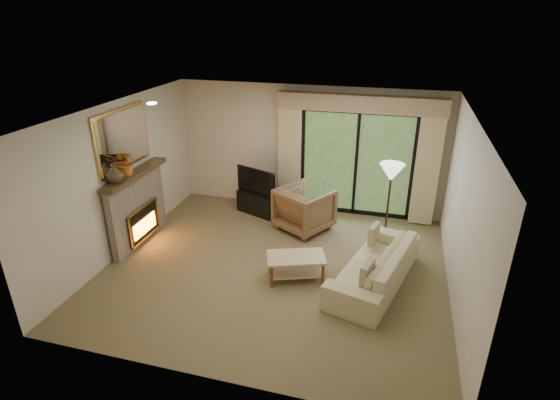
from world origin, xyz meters
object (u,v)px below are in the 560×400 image
(sofa, at_px, (374,265))
(media_console, at_px, (259,203))
(armchair, at_px, (304,209))
(coffee_table, at_px, (296,267))

(sofa, bearing_deg, media_console, -113.03)
(armchair, xyz_separation_m, coffee_table, (0.24, -1.71, -0.22))
(armchair, height_order, coffee_table, armchair)
(media_console, bearing_deg, armchair, -2.40)
(armchair, bearing_deg, sofa, 164.35)
(coffee_table, bearing_deg, sofa, -10.08)
(media_console, relative_size, sofa, 0.42)
(sofa, height_order, coffee_table, sofa)
(media_console, bearing_deg, coffee_table, -37.75)
(media_console, xyz_separation_m, coffee_table, (1.31, -2.18, -0.03))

